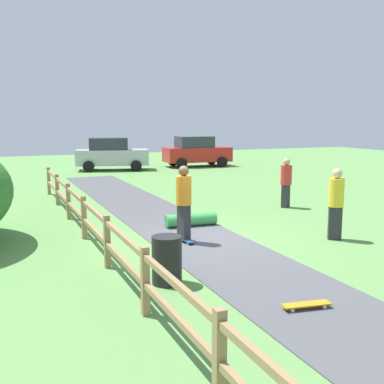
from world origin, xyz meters
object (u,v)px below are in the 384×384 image
(bystander_yellow, at_px, (336,200))
(parked_car_silver, at_px, (111,154))
(skater_fallen, at_px, (190,219))
(skateboard_loose, at_px, (306,305))
(skater_riding, at_px, (184,200))
(parked_car_red, at_px, (196,151))
(trash_bin, at_px, (167,260))
(bystander_red, at_px, (286,181))

(bystander_yellow, relative_size, parked_car_silver, 0.40)
(skater_fallen, xyz_separation_m, bystander_yellow, (2.79, -2.81, 0.81))
(skater_fallen, distance_m, skateboard_loose, 6.22)
(skater_riding, relative_size, parked_car_red, 0.44)
(trash_bin, xyz_separation_m, skater_riding, (1.39, 2.58, 0.63))
(parked_car_silver, bearing_deg, bystander_yellow, -85.77)
(bystander_yellow, distance_m, parked_car_red, 18.62)
(bystander_yellow, height_order, bystander_red, bystander_yellow)
(skater_fallen, bearing_deg, trash_bin, -118.17)
(skateboard_loose, relative_size, bystander_red, 0.48)
(parked_car_red, bearing_deg, bystander_yellow, -102.86)
(trash_bin, xyz_separation_m, bystander_red, (6.37, 5.51, 0.48))
(skater_fallen, height_order, parked_car_silver, parked_car_silver)
(skater_riding, bearing_deg, trash_bin, -118.33)
(bystander_red, height_order, parked_car_red, parked_car_red)
(trash_bin, bearing_deg, bystander_yellow, 15.12)
(skater_riding, height_order, bystander_red, skater_riding)
(skater_riding, relative_size, parked_car_silver, 0.42)
(skater_fallen, xyz_separation_m, bystander_red, (4.15, 1.35, 0.73))
(skateboard_loose, height_order, parked_car_silver, parked_car_silver)
(trash_bin, xyz_separation_m, skater_fallen, (2.23, 4.16, -0.25))
(skater_riding, height_order, bystander_yellow, skater_riding)
(trash_bin, relative_size, skater_riding, 0.48)
(parked_car_red, bearing_deg, trash_bin, -115.17)
(skateboard_loose, height_order, bystander_red, bystander_red)
(trash_bin, height_order, bystander_red, bystander_red)
(skater_fallen, distance_m, bystander_red, 4.42)
(skater_riding, xyz_separation_m, bystander_yellow, (3.63, -1.22, -0.08))
(trash_bin, bearing_deg, parked_car_silver, 79.33)
(parked_car_silver, distance_m, parked_car_red, 5.49)
(skater_fallen, xyz_separation_m, skateboard_loose, (-0.59, -6.20, -0.11))
(skater_riding, relative_size, bystander_red, 1.11)
(parked_car_silver, bearing_deg, skater_fallen, -95.39)
(bystander_red, bearing_deg, trash_bin, -139.17)
(bystander_red, relative_size, parked_car_red, 0.40)
(trash_bin, xyz_separation_m, skateboard_loose, (1.64, -2.03, -0.36))
(skater_fallen, bearing_deg, skateboard_loose, -95.46)
(skater_fallen, relative_size, bystander_red, 0.88)
(skateboard_loose, bearing_deg, bystander_yellow, 45.04)
(trash_bin, relative_size, bystander_yellow, 0.50)
(skater_fallen, height_order, bystander_red, bystander_red)
(parked_car_silver, bearing_deg, skateboard_loose, -95.41)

